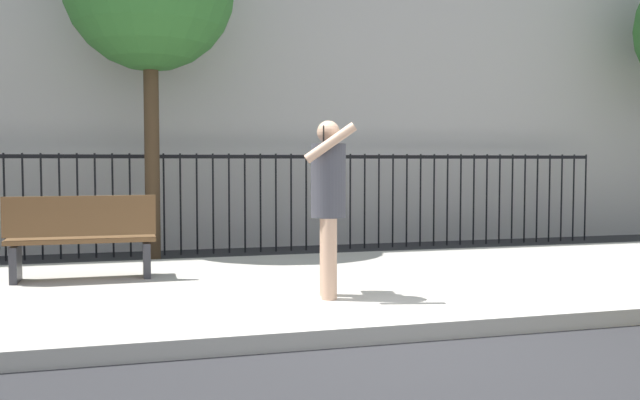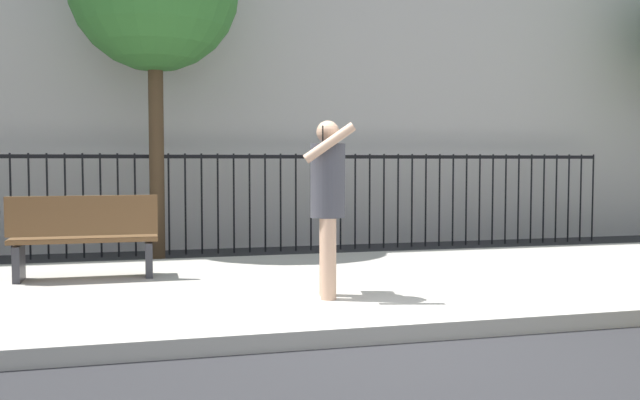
# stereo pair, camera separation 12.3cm
# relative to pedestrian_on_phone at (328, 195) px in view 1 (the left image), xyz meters

# --- Properties ---
(ground_plane) EXTENTS (60.00, 60.00, 0.00)m
(ground_plane) POSITION_rel_pedestrian_on_phone_xyz_m (0.33, -1.29, -1.15)
(ground_plane) COLOR #28282B
(sidewalk) EXTENTS (28.00, 4.40, 0.15)m
(sidewalk) POSITION_rel_pedestrian_on_phone_xyz_m (0.33, 0.91, -1.08)
(sidewalk) COLOR #B2ADA3
(sidewalk) RESTS_ON ground
(iron_fence) EXTENTS (12.03, 0.04, 1.60)m
(iron_fence) POSITION_rel_pedestrian_on_phone_xyz_m (0.33, 4.61, -0.13)
(iron_fence) COLOR black
(iron_fence) RESTS_ON ground
(pedestrian_on_phone) EXTENTS (0.51, 0.70, 1.72)m
(pedestrian_on_phone) POSITION_rel_pedestrian_on_phone_xyz_m (0.00, 0.00, 0.00)
(pedestrian_on_phone) COLOR tan
(pedestrian_on_phone) RESTS_ON sidewalk
(street_bench) EXTENTS (1.60, 0.45, 0.95)m
(street_bench) POSITION_rel_pedestrian_on_phone_xyz_m (-2.38, 1.64, -0.50)
(street_bench) COLOR brown
(street_bench) RESTS_ON sidewalk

